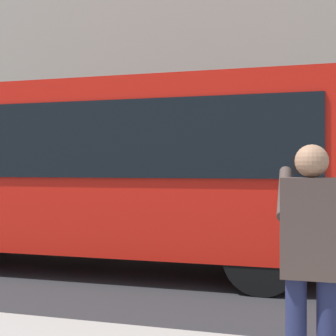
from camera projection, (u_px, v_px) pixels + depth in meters
ground_plane at (305, 274)px, 7.63m from camera, size 60.00×60.00×0.00m
building_facade_far at (305, 22)px, 14.15m from camera, size 28.00×1.55×12.00m
red_bus at (89, 168)px, 8.25m from camera, size 9.05×2.54×3.08m
pedestrian_photographer at (312, 251)px, 3.18m from camera, size 0.53×0.52×1.70m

